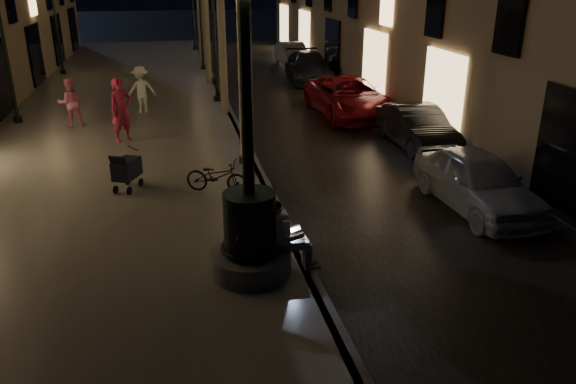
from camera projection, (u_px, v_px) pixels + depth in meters
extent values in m
plane|color=black|center=(228.00, 111.00, 21.93)|extent=(120.00, 120.00, 0.00)
cube|color=black|center=(302.00, 107.00, 22.50)|extent=(6.00, 45.00, 0.02)
cube|color=slate|center=(122.00, 114.00, 21.12)|extent=(8.00, 45.00, 0.20)
cube|color=#59595B|center=(228.00, 109.00, 21.89)|extent=(0.25, 45.00, 0.20)
cylinder|color=#59595B|center=(251.00, 262.00, 9.76)|extent=(1.40, 1.40, 0.40)
cylinder|color=black|center=(250.00, 223.00, 9.49)|extent=(0.90, 0.90, 1.10)
torus|color=black|center=(251.00, 247.00, 9.65)|extent=(1.04, 1.04, 0.10)
torus|color=black|center=(249.00, 202.00, 9.34)|extent=(0.89, 0.89, 0.09)
cylinder|color=black|center=(246.00, 98.00, 8.69)|extent=(0.20, 0.20, 3.20)
cube|color=tan|center=(282.00, 245.00, 9.76)|extent=(0.35, 0.24, 0.18)
cube|color=white|center=(278.00, 228.00, 9.63)|extent=(0.44, 0.25, 0.56)
sphere|color=tan|center=(277.00, 208.00, 9.49)|extent=(0.21, 0.21, 0.21)
sphere|color=black|center=(276.00, 206.00, 9.47)|extent=(0.21, 0.21, 0.21)
cube|color=tan|center=(296.00, 246.00, 9.73)|extent=(0.45, 0.13, 0.14)
cube|color=tan|center=(294.00, 241.00, 9.89)|extent=(0.45, 0.13, 0.14)
cube|color=tan|center=(308.00, 257.00, 9.86)|extent=(0.13, 0.12, 0.49)
cube|color=tan|center=(306.00, 252.00, 10.02)|extent=(0.13, 0.12, 0.49)
cube|color=black|center=(313.00, 268.00, 9.96)|extent=(0.25, 0.10, 0.03)
cube|color=black|center=(311.00, 263.00, 10.12)|extent=(0.25, 0.10, 0.03)
cube|color=black|center=(296.00, 239.00, 9.78)|extent=(0.24, 0.32, 0.02)
cube|color=black|center=(287.00, 235.00, 9.71)|extent=(0.09, 0.32, 0.21)
cube|color=#A4BFEA|center=(288.00, 234.00, 9.72)|extent=(0.06, 0.29, 0.18)
cylinder|color=#6B604C|center=(243.00, 71.00, 14.52)|extent=(0.28, 0.28, 5.00)
cylinder|color=#6B604C|center=(222.00, 42.00, 19.96)|extent=(0.28, 0.28, 5.10)
cylinder|color=#6B604C|center=(207.00, 29.00, 25.44)|extent=(0.28, 0.28, 4.90)
cylinder|color=#6B604C|center=(200.00, 15.00, 30.85)|extent=(0.28, 0.28, 5.20)
cylinder|color=black|center=(244.00, 159.00, 15.39)|extent=(0.28, 0.28, 0.20)
cylinder|color=black|center=(242.00, 83.00, 14.62)|extent=(0.12, 0.12, 4.40)
cylinder|color=black|center=(217.00, 98.00, 22.67)|extent=(0.28, 0.28, 0.20)
cylinder|color=black|center=(215.00, 45.00, 21.89)|extent=(0.12, 0.12, 4.40)
cylinder|color=black|center=(203.00, 67.00, 29.94)|extent=(0.28, 0.28, 0.20)
cylinder|color=black|center=(201.00, 26.00, 29.17)|extent=(0.12, 0.12, 4.40)
cylinder|color=black|center=(195.00, 48.00, 37.21)|extent=(0.28, 0.28, 0.20)
cylinder|color=black|center=(193.00, 15.00, 36.44)|extent=(0.12, 0.12, 4.40)
cylinder|color=black|center=(18.00, 120.00, 19.48)|extent=(0.28, 0.28, 0.20)
cylinder|color=black|center=(7.00, 58.00, 18.70)|extent=(0.12, 0.12, 4.40)
cylinder|color=black|center=(63.00, 72.00, 28.57)|extent=(0.28, 0.28, 0.20)
cylinder|color=black|center=(57.00, 29.00, 27.80)|extent=(0.12, 0.12, 4.40)
cube|color=black|center=(127.00, 169.00, 13.34)|extent=(0.71, 0.85, 0.44)
cube|color=black|center=(118.00, 161.00, 12.92)|extent=(0.43, 0.32, 0.29)
cylinder|color=black|center=(116.00, 190.00, 13.27)|extent=(0.12, 0.19, 0.20)
cylinder|color=black|center=(129.00, 191.00, 13.20)|extent=(0.12, 0.19, 0.20)
cylinder|color=black|center=(128.00, 181.00, 13.81)|extent=(0.12, 0.19, 0.20)
cylinder|color=black|center=(141.00, 182.00, 13.73)|extent=(0.12, 0.19, 0.20)
cylinder|color=black|center=(133.00, 148.00, 13.55)|extent=(0.21, 0.41, 0.27)
imported|color=#B0B2B8|center=(478.00, 181.00, 12.76)|extent=(1.73, 3.99, 1.34)
imported|color=black|center=(417.00, 127.00, 17.23)|extent=(1.37, 3.88, 1.28)
imported|color=maroon|center=(349.00, 97.00, 20.92)|extent=(2.49, 5.19, 1.43)
imported|color=#28292D|center=(308.00, 67.00, 27.54)|extent=(2.33, 4.93, 1.39)
imported|color=#9B9C97|center=(292.00, 54.00, 32.08)|extent=(1.42, 3.95, 1.30)
imported|color=#AB2240|center=(121.00, 110.00, 17.04)|extent=(0.85, 0.77, 1.95)
imported|color=pink|center=(70.00, 102.00, 18.70)|extent=(0.95, 0.83, 1.65)
imported|color=silver|center=(141.00, 89.00, 20.61)|extent=(1.24, 0.93, 1.70)
imported|color=black|center=(217.00, 176.00, 13.24)|extent=(1.62, 1.15, 0.81)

